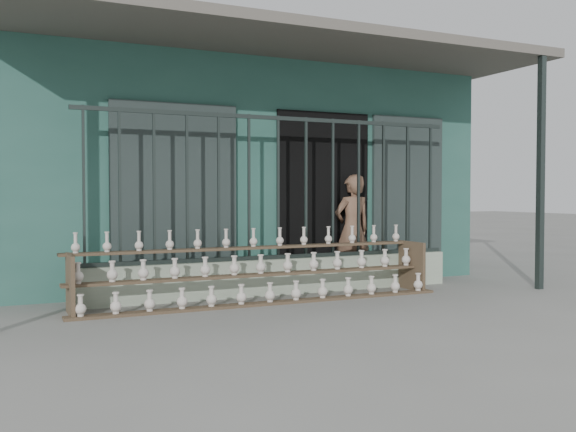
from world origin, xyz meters
name	(u,v)px	position (x,y,z in m)	size (l,w,h in m)	color
ground	(327,311)	(0.00, 0.00, 0.00)	(60.00, 60.00, 0.00)	slate
workshop_building	(208,173)	(0.00, 4.23, 1.62)	(7.40, 6.60, 3.21)	#29584D
parapet_wall	(278,276)	(0.00, 1.30, 0.23)	(5.00, 0.20, 0.45)	#A5B59B
security_fence	(278,188)	(0.00, 1.30, 1.35)	(5.00, 0.04, 1.80)	#283330
shelf_rack	(262,271)	(-0.40, 0.88, 0.36)	(4.50, 0.68, 0.85)	brown
elderly_woman	(352,230)	(1.29, 1.65, 0.77)	(0.56, 0.37, 1.54)	brown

